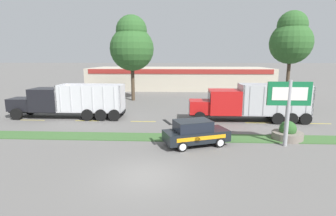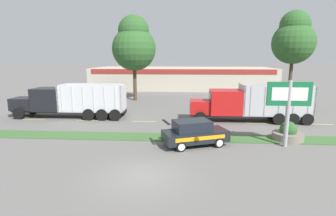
{
  "view_description": "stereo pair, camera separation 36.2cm",
  "coord_description": "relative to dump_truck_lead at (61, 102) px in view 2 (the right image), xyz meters",
  "views": [
    {
      "loc": [
        1.81,
        -12.45,
        5.96
      ],
      "look_at": [
        0.75,
        8.26,
        1.97
      ],
      "focal_mm": 28.0,
      "sensor_mm": 36.0,
      "label": 1
    },
    {
      "loc": [
        2.18,
        -12.43,
        5.96
      ],
      "look_at": [
        0.75,
        8.26,
        1.97
      ],
      "focal_mm": 28.0,
      "sensor_mm": 36.0,
      "label": 2
    }
  ],
  "objects": [
    {
      "name": "ground_plane",
      "position": [
        10.46,
        -12.84,
        -1.56
      ],
      "size": [
        600.0,
        600.0,
        0.0
      ],
      "primitive_type": "plane",
      "color": "slate"
    },
    {
      "name": "grass_verge",
      "position": [
        10.46,
        -6.25,
        -1.53
      ],
      "size": [
        120.0,
        1.98,
        0.06
      ],
      "primitive_type": "cube",
      "color": "#3D6633",
      "rests_on": "ground_plane"
    },
    {
      "name": "centre_line_2",
      "position": [
        -2.12,
        -1.26,
        -1.56
      ],
      "size": [
        2.4,
        0.14,
        0.01
      ],
      "primitive_type": "cube",
      "color": "yellow",
      "rests_on": "ground_plane"
    },
    {
      "name": "centre_line_3",
      "position": [
        3.28,
        -1.26,
        -1.56
      ],
      "size": [
        2.4,
        0.14,
        0.01
      ],
      "primitive_type": "cube",
      "color": "yellow",
      "rests_on": "ground_plane"
    },
    {
      "name": "centre_line_4",
      "position": [
        8.68,
        -1.26,
        -1.56
      ],
      "size": [
        2.4,
        0.14,
        0.01
      ],
      "primitive_type": "cube",
      "color": "yellow",
      "rests_on": "ground_plane"
    },
    {
      "name": "centre_line_5",
      "position": [
        14.08,
        -1.26,
        -1.56
      ],
      "size": [
        2.4,
        0.14,
        0.01
      ],
      "primitive_type": "cube",
      "color": "yellow",
      "rests_on": "ground_plane"
    },
    {
      "name": "centre_line_6",
      "position": [
        19.48,
        -1.26,
        -1.56
      ],
      "size": [
        2.4,
        0.14,
        0.01
      ],
      "primitive_type": "cube",
      "color": "yellow",
      "rests_on": "ground_plane"
    },
    {
      "name": "centre_line_7",
      "position": [
        24.88,
        -1.26,
        -1.56
      ],
      "size": [
        2.4,
        0.14,
        0.01
      ],
      "primitive_type": "cube",
      "color": "yellow",
      "rests_on": "ground_plane"
    },
    {
      "name": "dump_truck_lead",
      "position": [
        0.0,
        0.0,
        0.0
      ],
      "size": [
        11.49,
        2.68,
        3.36
      ],
      "color": "black",
      "rests_on": "ground_plane"
    },
    {
      "name": "dump_truck_mid",
      "position": [
        17.72,
        -0.38,
        0.03
      ],
      "size": [
        11.12,
        2.84,
        3.56
      ],
      "color": "black",
      "rests_on": "ground_plane"
    },
    {
      "name": "rally_car",
      "position": [
        13.25,
        -7.91,
        -0.66
      ],
      "size": [
        4.76,
        3.3,
        1.82
      ],
      "color": "black",
      "rests_on": "ground_plane"
    },
    {
      "name": "store_sign_post",
      "position": [
        19.43,
        -7.71,
        1.63
      ],
      "size": [
        2.87,
        0.28,
        4.52
      ],
      "color": "#9E9EA3",
      "rests_on": "ground_plane"
    },
    {
      "name": "stone_planter",
      "position": [
        20.15,
        -6.22,
        -1.08
      ],
      "size": [
        2.19,
        2.19,
        1.41
      ],
      "color": "slate",
      "rests_on": "ground_plane"
    },
    {
      "name": "store_building_backdrop",
      "position": [
        11.89,
        26.7,
        0.46
      ],
      "size": [
        34.04,
        12.1,
        4.05
      ],
      "color": "#BCB29E",
      "rests_on": "ground_plane"
    },
    {
      "name": "tree_behind_left",
      "position": [
        5.44,
        11.22,
        6.19
      ],
      "size": [
        6.01,
        6.01,
        11.67
      ],
      "color": "#473828",
      "rests_on": "ground_plane"
    },
    {
      "name": "tree_behind_centre",
      "position": [
        24.62,
        5.85,
        6.49
      ],
      "size": [
        4.71,
        4.71,
        11.14
      ],
      "color": "#473828",
      "rests_on": "ground_plane"
    }
  ]
}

